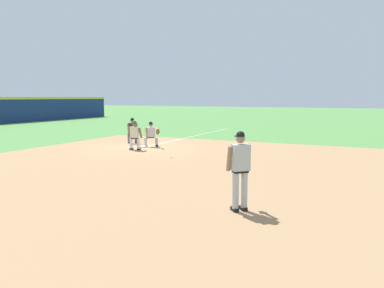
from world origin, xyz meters
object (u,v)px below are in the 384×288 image
at_px(first_baseman, 151,133).
at_px(umpire, 132,129).
at_px(pitcher, 240,166).
at_px(baserunner, 135,134).
at_px(baseball, 171,157).
at_px(first_base_bag, 143,147).

relative_size(first_baseman, umpire, 0.92).
bearing_deg(pitcher, baserunner, 47.11).
distance_m(pitcher, umpire, 13.50).
bearing_deg(baseball, first_base_bag, 52.03).
distance_m(first_base_bag, baseball, 3.78).
distance_m(first_base_bag, baserunner, 1.23).
xyz_separation_m(baserunner, umpire, (2.23, 1.68, 0.00)).
distance_m(baserunner, umpire, 2.79).
bearing_deg(first_baseman, pitcher, -138.26).
bearing_deg(baseball, first_baseman, 44.54).
distance_m(first_base_bag, first_baseman, 0.85).
xyz_separation_m(first_base_bag, baseball, (-2.32, -2.98, -0.01)).
xyz_separation_m(first_baseman, baserunner, (-1.38, 0.11, 0.06)).
bearing_deg(pitcher, baseball, 40.37).
relative_size(first_base_bag, baseball, 5.14).
height_order(baserunner, umpire, same).
bearing_deg(first_base_bag, pitcher, -135.84).
relative_size(first_base_bag, first_baseman, 0.28).
bearing_deg(first_baseman, first_base_bag, 146.35).
relative_size(pitcher, first_baseman, 1.39).
bearing_deg(first_base_bag, baseball, -127.97).
relative_size(baseball, first_baseman, 0.06).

